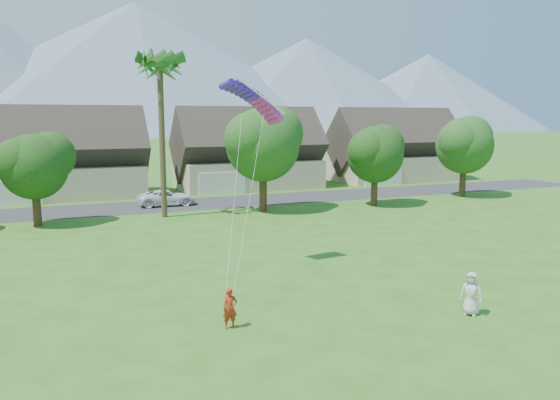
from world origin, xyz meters
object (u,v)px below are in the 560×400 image
kite_flyer (230,309)px  watcher (471,294)px  parafoil_kite (254,98)px  parked_car (167,198)px

kite_flyer → watcher: (9.09, -2.28, 0.11)m
watcher → parafoil_kite: 13.68m
kite_flyer → parked_car: 29.30m
parked_car → watcher: bearing=-168.2°
parked_car → parafoil_kite: size_ratio=1.41×
kite_flyer → watcher: size_ratio=0.88×
kite_flyer → watcher: 9.37m
kite_flyer → parked_car: bearing=83.8°
parked_car → kite_flyer: bearing=174.9°
kite_flyer → parafoil_kite: bearing=64.3°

